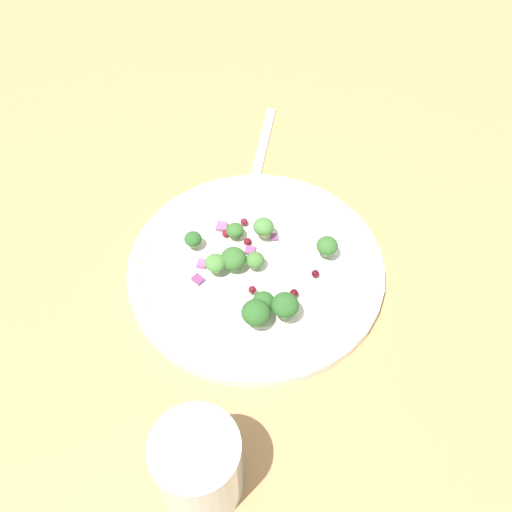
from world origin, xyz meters
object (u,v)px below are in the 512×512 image
Objects in this scene: broccoli_floret_0 at (234,259)px; water_glass at (199,466)px; fork at (260,158)px; broccoli_floret_2 at (256,313)px; broccoli_floret_1 at (263,227)px; plate at (256,266)px.

broccoli_floret_0 is 0.31× the size of water_glass.
water_glass is at bearing 142.30° from fork.
broccoli_floret_2 is 16.06cm from water_glass.
broccoli_floret_1 is at bearing -67.91° from broccoli_floret_0.
plate is 23.79cm from water_glass.
broccoli_floret_2 reaches higher than broccoli_floret_0.
plate is 4.45cm from broccoli_floret_1.
broccoli_floret_2 is at bearing 145.12° from broccoli_floret_1.
water_glass reaches higher than fork.
broccoli_floret_2 is (-6.62, 3.93, 2.54)cm from plate.
plate is 3.24cm from broccoli_floret_0.
fork is (22.07, -13.62, -3.15)cm from broccoli_floret_2.
broccoli_floret_1 is 11.36cm from broccoli_floret_2.
broccoli_floret_0 is 22.63cm from water_glass.
water_glass reaches higher than plate.
fork is (12.75, -7.12, -3.05)cm from broccoli_floret_1.
plate is at bearing -106.88° from broccoli_floret_0.
plate is 1.85× the size of fork.
broccoli_floret_1 is 14.92cm from fork.
water_glass is at bearing 132.51° from broccoli_floret_2.
fork is at bearing -32.10° from plate.
water_glass is (-17.45, 15.74, 3.69)cm from plate.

